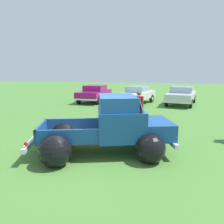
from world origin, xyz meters
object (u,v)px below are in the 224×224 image
Objects in this scene: show_car_0 at (95,93)px; lane_cone_0 at (137,127)px; show_car_1 at (137,94)px; spectator_0 at (139,106)px; vintage_pickup_truck at (112,130)px; show_car_2 at (181,95)px.

show_car_0 is 9.92m from lane_cone_0.
show_car_0 is 3.75m from show_car_1.
spectator_0 is (0.84, -6.99, 0.21)m from show_car_1.
show_car_1 is (-0.35, 10.71, 0.02)m from vintage_pickup_truck.
vintage_pickup_truck reaches higher than lane_cone_0.
spectator_0 is at bearing 22.60° from show_car_1.
spectator_0 is 1.56m from lane_cone_0.
spectator_0 is at bearing -7.25° from show_car_2.
spectator_0 is (4.57, -7.35, 0.21)m from show_car_0.
show_car_2 is at bearing 56.58° from vintage_pickup_truck.
show_car_2 reaches higher than lane_cone_0.
lane_cone_0 is (0.07, -1.40, -0.68)m from spectator_0.
vintage_pickup_truck is 2.88× the size of spectator_0.
show_car_0 and show_car_1 have the same top height.
show_car_2 is 2.69× the size of spectator_0.
lane_cone_0 is (0.56, 2.32, -0.45)m from vintage_pickup_truck.
show_car_2 is (7.25, 0.11, 0.00)m from show_car_0.
show_car_2 is 7.93m from spectator_0.
vintage_pickup_truck is at bearing -103.51° from lane_cone_0.
show_car_0 is 7.25m from show_car_2.
show_car_0 is at bearing -76.65° from show_car_2.
vintage_pickup_truck is 1.04× the size of show_car_1.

